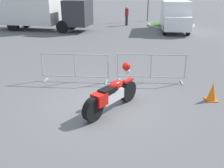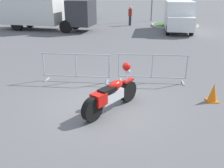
# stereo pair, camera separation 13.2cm
# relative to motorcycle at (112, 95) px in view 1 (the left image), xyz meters

# --- Properties ---
(ground_plane) EXTENTS (120.00, 120.00, 0.00)m
(ground_plane) POSITION_rel_motorcycle_xyz_m (-0.34, 0.36, -0.49)
(ground_plane) COLOR #5B5B5E
(motorcycle) EXTENTS (1.52, 1.90, 1.27)m
(motorcycle) POSITION_rel_motorcycle_xyz_m (0.00, 0.00, 0.00)
(motorcycle) COLOR black
(motorcycle) RESTS_ON ground
(crowd_barrier_near) EXTENTS (2.57, 0.60, 1.07)m
(crowd_barrier_near) POSITION_rel_motorcycle_xyz_m (-1.41, 2.30, 0.07)
(crowd_barrier_near) COLOR #9EA0A5
(crowd_barrier_near) RESTS_ON ground
(crowd_barrier_far) EXTENTS (2.57, 0.60, 1.07)m
(crowd_barrier_far) POSITION_rel_motorcycle_xyz_m (1.41, 2.30, 0.07)
(crowd_barrier_far) COLOR #9EA0A5
(crowd_barrier_far) RESTS_ON ground
(box_truck) EXTENTS (8.00, 3.78, 2.98)m
(box_truck) POSITION_rel_motorcycle_xyz_m (-6.19, 14.10, 1.15)
(box_truck) COLOR silver
(box_truck) RESTS_ON ground
(delivery_van) EXTENTS (2.52, 5.19, 2.31)m
(delivery_van) POSITION_rel_motorcycle_xyz_m (4.73, 13.86, 0.76)
(delivery_van) COLOR white
(delivery_van) RESTS_ON ground
(parked_car_maroon) EXTENTS (2.18, 4.33, 1.41)m
(parked_car_maroon) POSITION_rel_motorcycle_xyz_m (-11.28, 21.74, 0.23)
(parked_car_maroon) COLOR maroon
(parked_car_maroon) RESTS_ON ground
(parked_car_silver) EXTENTS (2.17, 4.30, 1.40)m
(parked_car_silver) POSITION_rel_motorcycle_xyz_m (-8.66, 22.07, 0.22)
(parked_car_silver) COLOR #B7BABF
(parked_car_silver) RESTS_ON ground
(parked_car_tan) EXTENTS (2.20, 4.37, 1.42)m
(parked_car_tan) POSITION_rel_motorcycle_xyz_m (-6.05, 22.06, 0.24)
(parked_car_tan) COLOR tan
(parked_car_tan) RESTS_ON ground
(parked_car_green) EXTENTS (2.17, 4.30, 1.40)m
(parked_car_green) POSITION_rel_motorcycle_xyz_m (-3.43, 22.20, 0.22)
(parked_car_green) COLOR #236B38
(parked_car_green) RESTS_ON ground
(pedestrian) EXTENTS (0.48, 0.48, 1.69)m
(pedestrian) POSITION_rel_motorcycle_xyz_m (1.05, 16.82, 0.43)
(pedestrian) COLOR #262838
(pedestrian) RESTS_ON ground
(planter_island) EXTENTS (4.16, 4.16, 1.24)m
(planter_island) POSITION_rel_motorcycle_xyz_m (4.96, 16.43, -0.18)
(planter_island) COLOR #ADA89E
(planter_island) RESTS_ON ground
(traffic_cone) EXTENTS (0.34, 0.34, 0.59)m
(traffic_cone) POSITION_rel_motorcycle_xyz_m (3.12, 0.70, -0.20)
(traffic_cone) COLOR orange
(traffic_cone) RESTS_ON ground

